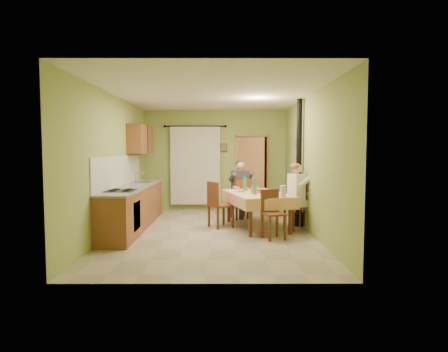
{
  "coord_description": "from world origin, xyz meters",
  "views": [
    {
      "loc": [
        0.23,
        -7.62,
        1.69
      ],
      "look_at": [
        0.25,
        0.1,
        1.15
      ],
      "focal_mm": 30.0,
      "sensor_mm": 36.0,
      "label": 1
    }
  ],
  "objects_px": {
    "dining_table": "(257,210)",
    "chair_left": "(220,214)",
    "chair_right": "(298,216)",
    "stove_flue": "(299,180)",
    "chair_near": "(273,224)",
    "man_right": "(298,188)",
    "chair_far": "(241,207)",
    "man_far": "(241,183)"
  },
  "relations": [
    {
      "from": "man_right",
      "to": "chair_far",
      "type": "bearing_deg",
      "value": 23.27
    },
    {
      "from": "chair_near",
      "to": "stove_flue",
      "type": "xyz_separation_m",
      "value": [
        0.72,
        1.21,
        0.74
      ]
    },
    {
      "from": "dining_table",
      "to": "chair_near",
      "type": "bearing_deg",
      "value": -92.84
    },
    {
      "from": "chair_far",
      "to": "chair_left",
      "type": "bearing_deg",
      "value": -135.92
    },
    {
      "from": "chair_right",
      "to": "stove_flue",
      "type": "bearing_deg",
      "value": -30.45
    },
    {
      "from": "dining_table",
      "to": "chair_near",
      "type": "height_order",
      "value": "chair_near"
    },
    {
      "from": "man_far",
      "to": "stove_flue",
      "type": "height_order",
      "value": "stove_flue"
    },
    {
      "from": "man_far",
      "to": "chair_far",
      "type": "bearing_deg",
      "value": -90.0
    },
    {
      "from": "dining_table",
      "to": "man_right",
      "type": "height_order",
      "value": "man_right"
    },
    {
      "from": "dining_table",
      "to": "chair_right",
      "type": "distance_m",
      "value": 0.88
    },
    {
      "from": "man_far",
      "to": "man_right",
      "type": "bearing_deg",
      "value": -69.04
    },
    {
      "from": "chair_near",
      "to": "man_right",
      "type": "relative_size",
      "value": 0.67
    },
    {
      "from": "dining_table",
      "to": "stove_flue",
      "type": "bearing_deg",
      "value": -4.14
    },
    {
      "from": "stove_flue",
      "to": "chair_near",
      "type": "bearing_deg",
      "value": -120.71
    },
    {
      "from": "man_far",
      "to": "stove_flue",
      "type": "distance_m",
      "value": 1.55
    },
    {
      "from": "chair_near",
      "to": "chair_right",
      "type": "height_order",
      "value": "chair_right"
    },
    {
      "from": "chair_left",
      "to": "man_right",
      "type": "xyz_separation_m",
      "value": [
        1.64,
        -0.24,
        0.59
      ]
    },
    {
      "from": "chair_far",
      "to": "man_far",
      "type": "xyz_separation_m",
      "value": [
        -0.0,
        0.01,
        0.59
      ]
    },
    {
      "from": "chair_far",
      "to": "man_far",
      "type": "distance_m",
      "value": 0.59
    },
    {
      "from": "chair_far",
      "to": "man_far",
      "type": "bearing_deg",
      "value": 90.0
    },
    {
      "from": "dining_table",
      "to": "man_far",
      "type": "xyz_separation_m",
      "value": [
        -0.3,
        1.1,
        0.5
      ]
    },
    {
      "from": "dining_table",
      "to": "chair_far",
      "type": "bearing_deg",
      "value": 90.72
    },
    {
      "from": "chair_right",
      "to": "man_right",
      "type": "distance_m",
      "value": 0.59
    },
    {
      "from": "chair_right",
      "to": "man_far",
      "type": "height_order",
      "value": "man_far"
    },
    {
      "from": "chair_left",
      "to": "stove_flue",
      "type": "distance_m",
      "value": 1.89
    },
    {
      "from": "man_far",
      "to": "stove_flue",
      "type": "xyz_separation_m",
      "value": [
        1.23,
        -0.92,
        0.15
      ]
    },
    {
      "from": "man_far",
      "to": "dining_table",
      "type": "bearing_deg",
      "value": -94.81
    },
    {
      "from": "chair_far",
      "to": "chair_near",
      "type": "relative_size",
      "value": 1.06
    },
    {
      "from": "chair_right",
      "to": "man_right",
      "type": "relative_size",
      "value": 0.73
    },
    {
      "from": "chair_left",
      "to": "chair_right",
      "type": "bearing_deg",
      "value": 50.05
    },
    {
      "from": "chair_near",
      "to": "chair_right",
      "type": "bearing_deg",
      "value": -147.35
    },
    {
      "from": "chair_near",
      "to": "man_right",
      "type": "bearing_deg",
      "value": -146.87
    },
    {
      "from": "dining_table",
      "to": "man_right",
      "type": "distance_m",
      "value": 1.0
    },
    {
      "from": "chair_right",
      "to": "man_right",
      "type": "height_order",
      "value": "man_right"
    },
    {
      "from": "chair_near",
      "to": "chair_right",
      "type": "relative_size",
      "value": 0.92
    },
    {
      "from": "dining_table",
      "to": "chair_left",
      "type": "bearing_deg",
      "value": 162.97
    },
    {
      "from": "dining_table",
      "to": "man_far",
      "type": "bearing_deg",
      "value": 90.79
    },
    {
      "from": "chair_far",
      "to": "dining_table",
      "type": "bearing_deg",
      "value": -94.87
    },
    {
      "from": "chair_right",
      "to": "chair_left",
      "type": "bearing_deg",
      "value": 63.86
    },
    {
      "from": "chair_left",
      "to": "man_right",
      "type": "bearing_deg",
      "value": 49.82
    },
    {
      "from": "man_far",
      "to": "man_right",
      "type": "relative_size",
      "value": 1.0
    },
    {
      "from": "dining_table",
      "to": "chair_right",
      "type": "xyz_separation_m",
      "value": [
        0.85,
        -0.2,
        -0.09
      ]
    }
  ]
}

